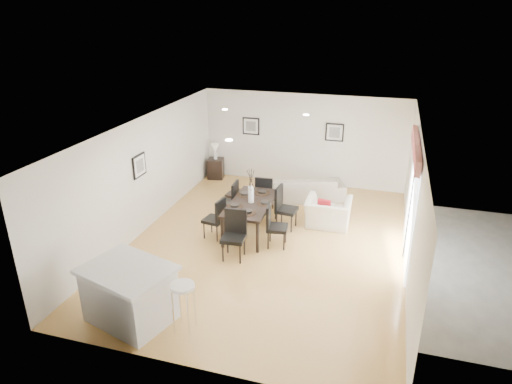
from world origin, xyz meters
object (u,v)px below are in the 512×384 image
(dining_chair_head, at_px, (235,231))
(dining_chair_wnear, at_px, (217,216))
(side_table, at_px, (216,168))
(dining_chair_wfar, at_px, (231,199))
(coffee_table, at_px, (245,200))
(bar_stool, at_px, (183,291))
(kitchen_island, at_px, (130,293))
(armchair, at_px, (328,213))
(dining_chair_enear, at_px, (273,223))
(dining_chair_foot, at_px, (265,193))
(sofa, at_px, (302,188))
(dining_chair_efar, at_px, (283,205))
(dining_table, at_px, (251,205))

(dining_chair_head, bearing_deg, dining_chair_wnear, 130.41)
(side_table, bearing_deg, dining_chair_wfar, -61.74)
(dining_chair_wnear, xyz_separation_m, coffee_table, (0.09, 1.84, -0.36))
(dining_chair_head, height_order, coffee_table, dining_chair_head)
(coffee_table, bearing_deg, dining_chair_wnear, -85.49)
(dining_chair_wfar, bearing_deg, bar_stool, 6.41)
(dining_chair_wnear, distance_m, kitchen_island, 3.21)
(coffee_table, bearing_deg, armchair, -4.73)
(dining_chair_wnear, distance_m, dining_chair_enear, 1.33)
(dining_chair_wnear, bearing_deg, coffee_table, -174.03)
(dining_chair_wfar, height_order, dining_chair_head, dining_chair_head)
(dining_chair_enear, xyz_separation_m, dining_chair_head, (-0.67, -0.68, 0.04))
(armchair, bearing_deg, dining_chair_wnear, 29.03)
(dining_chair_wfar, relative_size, bar_stool, 1.17)
(dining_chair_wnear, distance_m, dining_chair_foot, 1.78)
(sofa, height_order, side_table, sofa)
(sofa, height_order, dining_chair_wfar, dining_chair_wfar)
(sofa, height_order, bar_stool, bar_stool)
(sofa, xyz_separation_m, armchair, (0.92, -1.45, 0.02))
(armchair, distance_m, bar_stool, 4.88)
(dining_chair_efar, xyz_separation_m, bar_stool, (-0.68, -4.15, 0.17))
(dining_table, relative_size, dining_chair_head, 1.77)
(dining_chair_wnear, distance_m, dining_chair_wfar, 0.96)
(dining_chair_enear, relative_size, dining_chair_foot, 0.99)
(sofa, bearing_deg, armchair, 100.55)
(armchair, distance_m, dining_chair_efar, 1.13)
(armchair, relative_size, dining_chair_wfar, 1.04)
(dining_chair_wnear, bearing_deg, dining_table, 134.53)
(armchair, bearing_deg, coffee_table, -12.81)
(dining_chair_enear, xyz_separation_m, dining_chair_efar, (-0.00, 0.96, 0.03))
(dining_chair_enear, xyz_separation_m, dining_chair_foot, (-0.66, 1.65, 0.00))
(dining_chair_head, height_order, side_table, dining_chair_head)
(dining_chair_efar, xyz_separation_m, dining_chair_head, (-0.67, -1.64, 0.01))
(dining_chair_head, relative_size, kitchen_island, 0.63)
(dining_chair_enear, distance_m, kitchen_island, 3.61)
(dining_chair_enear, bearing_deg, dining_table, 46.46)
(dining_chair_efar, bearing_deg, kitchen_island, 163.01)
(armchair, height_order, dining_chair_foot, dining_chair_foot)
(bar_stool, bearing_deg, dining_chair_foot, 89.65)
(dining_chair_wnear, bearing_deg, side_table, -149.64)
(sofa, relative_size, dining_chair_head, 2.13)
(bar_stool, bearing_deg, sofa, 82.41)
(dining_table, height_order, dining_chair_enear, dining_chair_enear)
(dining_table, height_order, dining_chair_efar, dining_chair_efar)
(dining_chair_wfar, relative_size, dining_chair_enear, 1.03)
(coffee_table, height_order, kitchen_island, kitchen_island)
(dining_table, height_order, kitchen_island, kitchen_island)
(dining_table, bearing_deg, dining_chair_enear, -36.54)
(armchair, distance_m, dining_table, 1.94)
(armchair, distance_m, dining_chair_foot, 1.73)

